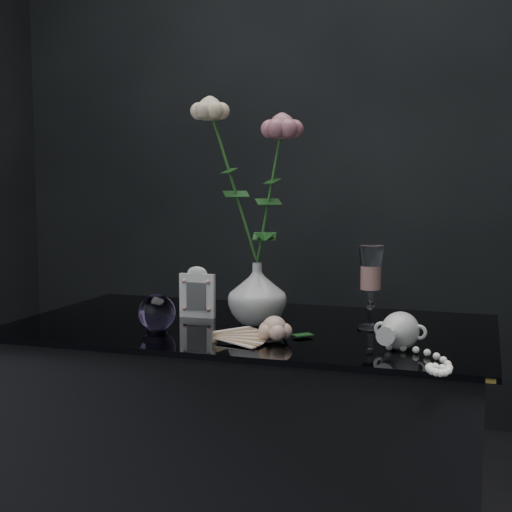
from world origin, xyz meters
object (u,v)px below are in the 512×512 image
(picture_frame, at_px, (197,292))
(paperweight, at_px, (157,313))
(pearl_jar, at_px, (400,329))
(wine_glass, at_px, (371,287))
(loose_rose, at_px, (274,329))
(vase, at_px, (257,293))

(picture_frame, distance_m, paperweight, 0.17)
(picture_frame, height_order, paperweight, picture_frame)
(pearl_jar, bearing_deg, picture_frame, 167.08)
(picture_frame, relative_size, pearl_jar, 0.46)
(wine_glass, distance_m, paperweight, 0.46)
(loose_rose, relative_size, pearl_jar, 0.58)
(paperweight, bearing_deg, wine_glass, 21.38)
(vase, bearing_deg, pearl_jar, -23.17)
(wine_glass, xyz_separation_m, paperweight, (-0.43, -0.17, -0.05))
(paperweight, bearing_deg, loose_rose, -3.77)
(wine_glass, relative_size, paperweight, 2.28)
(vase, height_order, pearl_jar, vase)
(picture_frame, distance_m, pearl_jar, 0.52)
(vase, height_order, picture_frame, vase)
(picture_frame, xyz_separation_m, paperweight, (-0.02, -0.17, -0.02))
(wine_glass, xyz_separation_m, picture_frame, (-0.41, 0.00, -0.03))
(paperweight, bearing_deg, pearl_jar, 0.07)
(wine_glass, bearing_deg, picture_frame, 179.51)
(wine_glass, height_order, pearl_jar, wine_glass)
(picture_frame, relative_size, paperweight, 1.52)
(vase, relative_size, paperweight, 1.73)
(vase, distance_m, loose_rose, 0.19)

